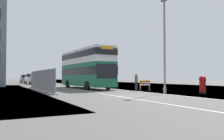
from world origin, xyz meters
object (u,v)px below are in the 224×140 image
(lamppost_foreground, at_px, (165,48))
(pedestrian_at_kerb, at_px, (136,82))
(roadworks_barrier, at_px, (145,85))
(car_oncoming_near, at_px, (36,79))
(double_decker_bus, at_px, (86,68))
(car_receding_far, at_px, (25,79))
(car_receding_mid, at_px, (30,79))
(red_pillar_postbox, at_px, (203,84))

(lamppost_foreground, xyz_separation_m, pedestrian_at_kerb, (0.42, 5.24, -3.05))
(roadworks_barrier, xyz_separation_m, car_oncoming_near, (-6.93, 26.81, 0.34))
(lamppost_foreground, bearing_deg, car_oncoming_near, 101.66)
(double_decker_bus, xyz_separation_m, car_receding_far, (-3.65, 33.83, -1.62))
(lamppost_foreground, distance_m, car_receding_far, 45.68)
(car_oncoming_near, bearing_deg, pedestrian_at_kerb, -75.13)
(double_decker_bus, bearing_deg, roadworks_barrier, -62.63)
(car_receding_mid, height_order, car_receding_far, car_receding_mid)
(lamppost_foreground, xyz_separation_m, car_oncoming_near, (-6.33, 30.67, -2.97))
(double_decker_bus, height_order, car_receding_mid, double_decker_bus)
(red_pillar_postbox, height_order, car_receding_far, car_receding_far)
(lamppost_foreground, relative_size, car_receding_far, 1.88)
(pedestrian_at_kerb, bearing_deg, car_receding_far, 100.37)
(double_decker_bus, bearing_deg, lamppost_foreground, -74.05)
(red_pillar_postbox, distance_m, car_oncoming_near, 33.71)
(car_receding_mid, bearing_deg, double_decker_bus, -82.83)
(double_decker_bus, distance_m, red_pillar_postbox, 14.40)
(lamppost_foreground, distance_m, pedestrian_at_kerb, 6.08)
(lamppost_foreground, bearing_deg, car_receding_far, 98.66)
(roadworks_barrier, bearing_deg, car_receding_far, 100.27)
(double_decker_bus, bearing_deg, car_receding_far, 96.16)
(car_receding_far, height_order, pedestrian_at_kerb, car_receding_far)
(lamppost_foreground, bearing_deg, car_receding_mid, 99.86)
(double_decker_bus, distance_m, pedestrian_at_kerb, 7.20)
(roadworks_barrier, relative_size, car_receding_far, 0.33)
(red_pillar_postbox, distance_m, roadworks_barrier, 6.05)
(red_pillar_postbox, relative_size, roadworks_barrier, 1.05)
(car_oncoming_near, height_order, car_receding_far, car_oncoming_near)
(red_pillar_postbox, distance_m, car_receding_mid, 40.26)
(double_decker_bus, xyz_separation_m, car_oncoming_near, (-3.12, 19.44, -1.57))
(double_decker_bus, xyz_separation_m, pedestrian_at_kerb, (3.63, -5.99, -1.65))
(red_pillar_postbox, xyz_separation_m, car_oncoming_near, (-8.90, 32.52, 0.13))
(car_receding_far, relative_size, pedestrian_at_kerb, 2.48)
(double_decker_bus, height_order, red_pillar_postbox, double_decker_bus)
(roadworks_barrier, xyz_separation_m, car_receding_mid, (-7.10, 33.51, 0.36))
(double_decker_bus, height_order, lamppost_foreground, lamppost_foreground)
(lamppost_foreground, relative_size, pedestrian_at_kerb, 4.67)
(lamppost_foreground, relative_size, red_pillar_postbox, 5.38)
(double_decker_bus, bearing_deg, red_pillar_postbox, -66.17)
(car_receding_mid, bearing_deg, red_pillar_postbox, -76.99)
(car_receding_mid, bearing_deg, roadworks_barrier, -78.04)
(double_decker_bus, distance_m, lamppost_foreground, 11.77)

